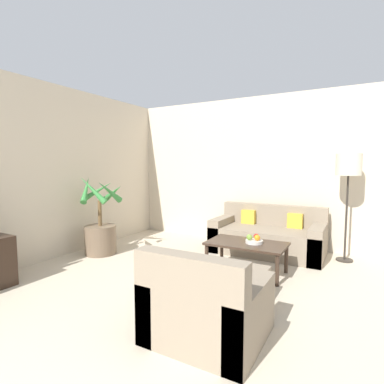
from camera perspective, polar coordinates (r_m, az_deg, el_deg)
name	(u,v)px	position (r m, az deg, el deg)	size (l,w,h in m)	color
wall_back	(291,171)	(5.53, 18.26, 3.78)	(7.75, 0.06, 2.70)	beige
wall_left	(2,173)	(4.73, -32.51, 3.05)	(0.06, 7.91, 2.70)	beige
potted_palm	(100,230)	(5.17, -17.04, -7.01)	(0.74, 0.73, 1.30)	brown
sofa_loveseat	(268,237)	(5.18, 14.19, -8.29)	(1.77, 0.88, 0.77)	gray
floor_lamp	(349,169)	(5.03, 27.66, 3.85)	(0.35, 0.35, 1.63)	#2D2823
coffee_table	(247,246)	(4.16, 10.35, -10.13)	(1.04, 0.60, 0.42)	#38281E
fruit_bowl	(254,242)	(4.13, 11.75, -9.24)	(0.23, 0.23, 0.04)	beige
apple_red	(256,236)	(4.18, 12.14, -8.25)	(0.07, 0.07, 0.07)	red
apple_green	(249,237)	(4.11, 10.87, -8.43)	(0.08, 0.08, 0.08)	olive
orange_fruit	(257,238)	(4.10, 12.32, -8.50)	(0.08, 0.08, 0.08)	orange
armchair	(207,308)	(2.69, 2.80, -21.14)	(0.91, 0.83, 0.79)	gray
ottoman	(241,284)	(3.41, 9.27, -16.92)	(0.54, 0.44, 0.36)	gray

